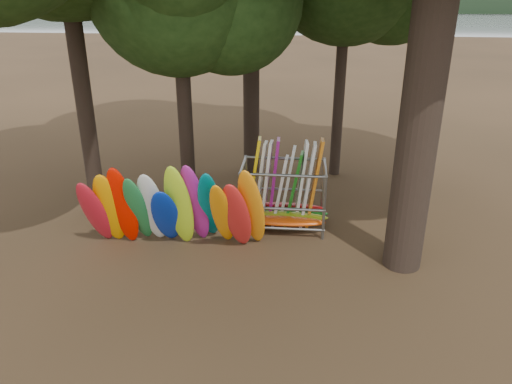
{
  "coord_description": "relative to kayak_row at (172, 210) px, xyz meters",
  "views": [
    {
      "loc": [
        1.87,
        -12.06,
        7.25
      ],
      "look_at": [
        0.58,
        1.5,
        1.4
      ],
      "focal_mm": 35.0,
      "sensor_mm": 36.0,
      "label": 1
    }
  ],
  "objects": [
    {
      "name": "far_shore",
      "position": [
        1.67,
        109.67,
        0.73
      ],
      "size": [
        160.0,
        4.0,
        4.0
      ],
      "primitive_type": "cube",
      "color": "black",
      "rests_on": "ground"
    },
    {
      "name": "lake",
      "position": [
        1.67,
        59.67,
        -1.27
      ],
      "size": [
        160.0,
        160.0,
        0.0
      ],
      "primitive_type": "plane",
      "color": "gray",
      "rests_on": "ground"
    },
    {
      "name": "storage_rack",
      "position": [
        3.04,
        1.8,
        -0.28
      ],
      "size": [
        2.86,
        1.56,
        2.84
      ],
      "color": "slate",
      "rests_on": "ground"
    },
    {
      "name": "kayak_row",
      "position": [
        0.0,
        0.0,
        0.0
      ],
      "size": [
        5.35,
        2.3,
        2.97
      ],
      "color": "red",
      "rests_on": "ground"
    },
    {
      "name": "ground",
      "position": [
        1.67,
        -0.33,
        -1.27
      ],
      "size": [
        120.0,
        120.0,
        0.0
      ],
      "primitive_type": "plane",
      "color": "#47331E",
      "rests_on": "ground"
    }
  ]
}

